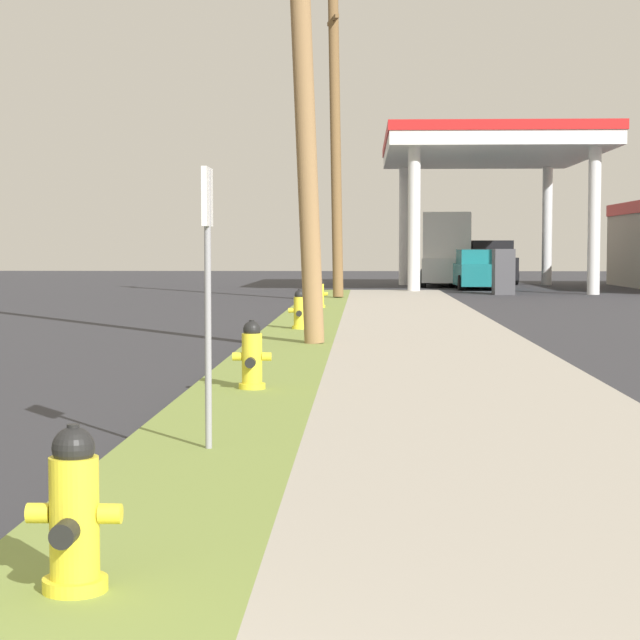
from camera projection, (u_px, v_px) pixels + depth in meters
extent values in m
cylinder|color=yellow|center=(75.00, 584.00, 5.13)|extent=(0.29, 0.29, 0.06)
cylinder|color=yellow|center=(74.00, 524.00, 5.12)|extent=(0.22, 0.22, 0.60)
sphere|color=black|center=(73.00, 448.00, 5.09)|extent=(0.19, 0.19, 0.19)
cylinder|color=black|center=(73.00, 430.00, 5.09)|extent=(0.06, 0.06, 0.05)
cylinder|color=yellow|center=(38.00, 513.00, 5.12)|extent=(0.10, 0.09, 0.09)
cylinder|color=yellow|center=(110.00, 514.00, 5.11)|extent=(0.10, 0.09, 0.09)
cylinder|color=black|center=(64.00, 534.00, 4.95)|extent=(0.11, 0.12, 0.11)
cylinder|color=yellow|center=(252.00, 386.00, 12.50)|extent=(0.29, 0.29, 0.06)
cylinder|color=yellow|center=(252.00, 361.00, 12.49)|extent=(0.22, 0.22, 0.60)
sphere|color=black|center=(252.00, 330.00, 12.47)|extent=(0.19, 0.19, 0.19)
cylinder|color=black|center=(252.00, 322.00, 12.46)|extent=(0.06, 0.06, 0.05)
cylinder|color=yellow|center=(237.00, 357.00, 12.49)|extent=(0.10, 0.09, 0.09)
cylinder|color=yellow|center=(267.00, 357.00, 12.48)|extent=(0.10, 0.09, 0.09)
cylinder|color=black|center=(250.00, 363.00, 12.32)|extent=(0.11, 0.12, 0.11)
cylinder|color=yellow|center=(300.00, 327.00, 21.73)|extent=(0.29, 0.29, 0.06)
cylinder|color=yellow|center=(300.00, 313.00, 21.71)|extent=(0.22, 0.22, 0.60)
sphere|color=black|center=(300.00, 295.00, 21.69)|extent=(0.19, 0.19, 0.19)
cylinder|color=black|center=(300.00, 291.00, 21.68)|extent=(0.06, 0.06, 0.05)
cylinder|color=yellow|center=(291.00, 310.00, 21.71)|extent=(0.10, 0.09, 0.09)
cylinder|color=yellow|center=(308.00, 310.00, 21.70)|extent=(0.10, 0.09, 0.09)
cylinder|color=black|center=(299.00, 314.00, 21.54)|extent=(0.11, 0.12, 0.11)
cylinder|color=yellow|center=(320.00, 306.00, 29.55)|extent=(0.29, 0.29, 0.06)
cylinder|color=yellow|center=(320.00, 296.00, 29.54)|extent=(0.22, 0.22, 0.60)
sphere|color=black|center=(320.00, 282.00, 29.51)|extent=(0.19, 0.19, 0.19)
cylinder|color=black|center=(320.00, 279.00, 29.51)|extent=(0.06, 0.06, 0.05)
cylinder|color=yellow|center=(313.00, 294.00, 29.54)|extent=(0.10, 0.09, 0.09)
cylinder|color=yellow|center=(326.00, 294.00, 29.53)|extent=(0.10, 0.09, 0.09)
cylinder|color=black|center=(319.00, 296.00, 29.37)|extent=(0.11, 0.12, 0.11)
cylinder|color=#937047|center=(301.00, 19.00, 17.90)|extent=(0.83, 1.00, 10.11)
cylinder|color=brown|center=(336.00, 148.00, 35.55)|extent=(0.57, 1.28, 9.18)
cube|color=brown|center=(333.00, 20.00, 35.75)|extent=(0.40, 1.39, 0.12)
cylinder|color=gray|center=(208.00, 310.00, 8.72)|extent=(0.05, 0.05, 2.10)
cube|color=white|center=(207.00, 197.00, 8.67)|extent=(0.04, 0.36, 0.44)
cylinder|color=silver|center=(414.00, 221.00, 40.76)|extent=(0.44, 0.44, 5.17)
cylinder|color=silver|center=(594.00, 221.00, 40.52)|extent=(0.44, 0.44, 5.17)
cylinder|color=silver|center=(404.00, 226.00, 51.20)|extent=(0.44, 0.44, 5.17)
cylinder|color=silver|center=(547.00, 226.00, 50.96)|extent=(0.44, 0.44, 5.17)
cube|color=white|center=(489.00, 152.00, 45.69)|extent=(8.09, 12.27, 0.50)
cube|color=red|center=(489.00, 141.00, 45.66)|extent=(8.19, 12.37, 0.36)
cube|color=#47474C|center=(503.00, 272.00, 40.75)|extent=(0.70, 1.10, 1.60)
cube|color=#47474C|center=(475.00, 267.00, 51.19)|extent=(0.70, 1.10, 1.60)
cube|color=#197075|center=(478.00, 274.00, 46.00)|extent=(1.95, 4.55, 0.85)
cube|color=#197075|center=(479.00, 257.00, 45.73)|extent=(1.66, 2.07, 0.56)
cylinder|color=black|center=(452.00, 280.00, 47.72)|extent=(0.24, 0.61, 0.60)
cylinder|color=black|center=(494.00, 280.00, 47.71)|extent=(0.24, 0.61, 0.60)
cylinder|color=black|center=(461.00, 283.00, 44.33)|extent=(0.24, 0.61, 0.60)
cylinder|color=black|center=(506.00, 283.00, 44.31)|extent=(0.24, 0.61, 0.60)
cube|color=white|center=(448.00, 269.00, 50.09)|extent=(2.60, 6.56, 1.00)
cube|color=white|center=(448.00, 236.00, 49.24)|extent=(2.33, 4.14, 1.90)
cube|color=white|center=(449.00, 247.00, 52.06)|extent=(2.03, 2.21, 0.90)
cylinder|color=black|center=(429.00, 275.00, 52.86)|extent=(0.29, 0.78, 0.76)
cylinder|color=black|center=(470.00, 276.00, 52.61)|extent=(0.29, 0.78, 0.76)
cylinder|color=black|center=(423.00, 278.00, 47.62)|extent=(0.29, 0.78, 0.76)
cylinder|color=black|center=(470.00, 279.00, 47.36)|extent=(0.29, 0.78, 0.76)
cube|color=black|center=(484.00, 268.00, 53.30)|extent=(2.49, 5.56, 1.00)
cube|color=black|center=(489.00, 249.00, 52.28)|extent=(2.02, 2.21, 0.76)
cube|color=black|center=(479.00, 254.00, 54.44)|extent=(2.14, 3.08, 0.24)
cylinder|color=black|center=(515.00, 276.00, 51.23)|extent=(0.29, 0.78, 0.76)
cylinder|color=black|center=(472.00, 276.00, 51.12)|extent=(0.29, 0.78, 0.76)
cylinder|color=black|center=(495.00, 274.00, 55.51)|extent=(0.29, 0.78, 0.76)
cylinder|color=black|center=(456.00, 274.00, 55.41)|extent=(0.29, 0.78, 0.76)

